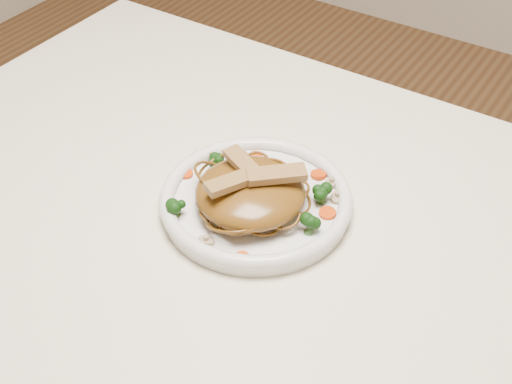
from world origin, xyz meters
The scene contains 19 objects.
table centered at (0.00, 0.00, 0.65)m, with size 1.20×0.80×0.75m.
plate centered at (-0.03, 0.02, 0.76)m, with size 0.25×0.25×0.02m, color white.
noodle_mound centered at (-0.03, 0.00, 0.79)m, with size 0.14×0.14×0.05m, color brown.
chicken_a centered at (0.00, 0.02, 0.82)m, with size 0.08×0.02×0.01m, color #AC8651.
chicken_b centered at (-0.04, 0.01, 0.82)m, with size 0.07×0.02×0.01m, color #AC8651.
chicken_c centered at (-0.04, -0.02, 0.82)m, with size 0.07×0.02×0.01m, color #AC8651.
broccoli_0 centered at (0.05, 0.06, 0.78)m, with size 0.03×0.03×0.03m, color #103E0C, non-canonical shape.
broccoli_1 centered at (-0.11, 0.04, 0.78)m, with size 0.03×0.03×0.03m, color #103E0C, non-canonical shape.
broccoli_2 centered at (-0.10, -0.06, 0.78)m, with size 0.02×0.02×0.03m, color #103E0C, non-canonical shape.
broccoli_3 centered at (0.06, 0.00, 0.78)m, with size 0.02×0.02×0.03m, color #103E0C, non-canonical shape.
carrot_0 centered at (0.02, 0.11, 0.77)m, with size 0.02×0.02×0.01m, color #D44307.
carrot_1 centered at (-0.14, 0.01, 0.77)m, with size 0.02×0.02×0.01m, color #D44307.
carrot_2 centered at (0.07, 0.04, 0.77)m, with size 0.02×0.02×0.01m, color #D44307.
carrot_3 centered at (-0.08, 0.10, 0.77)m, with size 0.02×0.02×0.01m, color #D44307.
carrot_4 centered at (0.02, -0.08, 0.77)m, with size 0.02×0.02×0.01m, color #D44307.
mushroom_0 centered at (-0.04, -0.08, 0.77)m, with size 0.02×0.02×0.01m, color beige.
mushroom_1 centered at (0.06, 0.08, 0.77)m, with size 0.03×0.03×0.01m, color beige.
mushroom_2 centered at (-0.13, 0.06, 0.77)m, with size 0.02×0.02×0.01m, color beige.
mushroom_3 centered at (0.04, 0.10, 0.77)m, with size 0.03×0.03×0.01m, color beige.
Camera 1 is at (0.35, -0.56, 1.38)m, focal length 49.19 mm.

